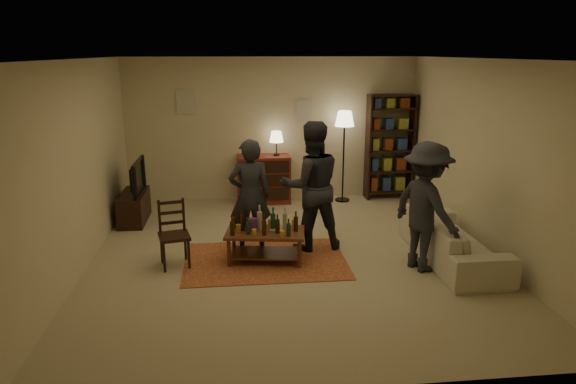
{
  "coord_description": "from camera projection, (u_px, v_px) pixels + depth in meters",
  "views": [
    {
      "loc": [
        -0.76,
        -6.71,
        2.79
      ],
      "look_at": [
        -0.02,
        0.1,
        0.91
      ],
      "focal_mm": 32.0,
      "sensor_mm": 36.0,
      "label": 1
    }
  ],
  "objects": [
    {
      "name": "person_left",
      "position": [
        250.0,
        196.0,
        7.23
      ],
      "size": [
        0.62,
        0.42,
        1.64
      ],
      "primitive_type": "imported",
      "rotation": [
        0.0,
        0.0,
        3.19
      ],
      "color": "#24242B",
      "rests_on": "ground"
    },
    {
      "name": "tv_stand",
      "position": [
        134.0,
        200.0,
        8.62
      ],
      "size": [
        0.4,
        1.0,
        1.06
      ],
      "color": "black",
      "rests_on": "ground"
    },
    {
      "name": "room_shell",
      "position": [
        238.0,
        106.0,
        9.56
      ],
      "size": [
        6.0,
        6.0,
        6.0
      ],
      "color": "beige",
      "rests_on": "ground"
    },
    {
      "name": "sofa",
      "position": [
        453.0,
        240.0,
        7.02
      ],
      "size": [
        0.81,
        2.08,
        0.61
      ],
      "primitive_type": "imported",
      "rotation": [
        0.0,
        0.0,
        1.57
      ],
      "color": "beige",
      "rests_on": "ground"
    },
    {
      "name": "dining_chair",
      "position": [
        173.0,
        231.0,
        6.84
      ],
      "size": [
        0.47,
        0.47,
        0.91
      ],
      "rotation": [
        0.0,
        0.0,
        0.22
      ],
      "color": "black",
      "rests_on": "ground"
    },
    {
      "name": "person_by_sofa",
      "position": [
        426.0,
        207.0,
        6.62
      ],
      "size": [
        1.0,
        1.26,
        1.7
      ],
      "primitive_type": "imported",
      "rotation": [
        0.0,
        0.0,
        1.96
      ],
      "color": "#292831",
      "rests_on": "ground"
    },
    {
      "name": "bookshelf",
      "position": [
        390.0,
        146.0,
        9.88
      ],
      "size": [
        0.9,
        0.34,
        2.02
      ],
      "color": "black",
      "rests_on": "ground"
    },
    {
      "name": "rug",
      "position": [
        266.0,
        260.0,
        7.07
      ],
      "size": [
        2.2,
        1.5,
        0.01
      ],
      "primitive_type": "cube",
      "color": "maroon",
      "rests_on": "ground"
    },
    {
      "name": "person_right",
      "position": [
        311.0,
        186.0,
        7.32
      ],
      "size": [
        0.98,
        0.8,
        1.87
      ],
      "primitive_type": "imported",
      "rotation": [
        0.0,
        0.0,
        3.25
      ],
      "color": "#25252C",
      "rests_on": "ground"
    },
    {
      "name": "coffee_table",
      "position": [
        265.0,
        234.0,
        6.97
      ],
      "size": [
        1.13,
        0.73,
        0.77
      ],
      "rotation": [
        0.0,
        0.0,
        -0.15
      ],
      "color": "brown",
      "rests_on": "ground"
    },
    {
      "name": "floor_lamp",
      "position": [
        344.0,
        125.0,
        9.54
      ],
      "size": [
        0.36,
        0.36,
        1.73
      ],
      "color": "black",
      "rests_on": "ground"
    },
    {
      "name": "floor",
      "position": [
        290.0,
        256.0,
        7.25
      ],
      "size": [
        6.0,
        6.0,
        0.0
      ],
      "primitive_type": "plane",
      "color": "#C6B793",
      "rests_on": "ground"
    },
    {
      "name": "dresser",
      "position": [
        264.0,
        178.0,
        9.71
      ],
      "size": [
        1.0,
        0.5,
        1.36
      ],
      "color": "maroon",
      "rests_on": "ground"
    }
  ]
}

